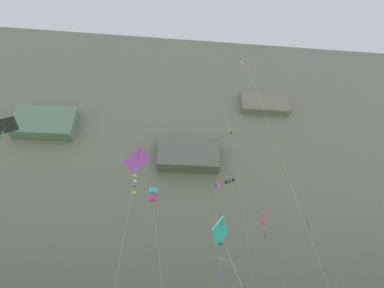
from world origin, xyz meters
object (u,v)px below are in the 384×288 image
at_px(kite_box_high_left, 153,195).
at_px(kite_banner_upper_right, 249,81).
at_px(kite_diamond_mid_right, 137,163).
at_px(kite_delta_high_center, 234,140).
at_px(kite_banner_front_field, 224,190).
at_px(kite_diamond_mid_left, 221,234).
at_px(kite_banner_upper_left, 310,228).
at_px(kite_diamond_high_right, 4,128).
at_px(kite_diamond_low_right, 263,222).

distance_m(kite_box_high_left, kite_banner_upper_right, 17.63).
height_order(kite_diamond_mid_right, kite_delta_high_center, kite_delta_high_center).
height_order(kite_diamond_mid_right, kite_banner_front_field, kite_banner_front_field).
relative_size(kite_diamond_mid_right, kite_diamond_mid_left, 1.69).
distance_m(kite_banner_upper_left, kite_diamond_high_right, 37.34).
xyz_separation_m(kite_banner_upper_left, kite_delta_high_center, (-9.29, -1.44, 12.32)).
xyz_separation_m(kite_diamond_low_right, kite_diamond_mid_right, (-14.98, -13.69, 0.12)).
relative_size(kite_banner_upper_left, kite_banner_front_field, 0.69).
distance_m(kite_diamond_high_right, kite_diamond_mid_left, 23.73).
relative_size(kite_banner_upper_left, kite_diamond_high_right, 0.70).
distance_m(kite_banner_front_field, kite_diamond_mid_left, 21.81).
relative_size(kite_diamond_low_right, kite_box_high_left, 1.21).
distance_m(kite_diamond_mid_right, kite_banner_upper_right, 17.10).
relative_size(kite_diamond_high_right, kite_banner_upper_right, 0.68).
height_order(kite_banner_upper_left, kite_diamond_low_right, kite_diamond_low_right).
xyz_separation_m(kite_banner_front_field, kite_delta_high_center, (1.32, -3.34, 6.48)).
bearing_deg(kite_delta_high_center, kite_banner_upper_right, -92.25).
distance_m(kite_box_high_left, kite_banner_front_field, 18.45).
distance_m(kite_diamond_low_right, kite_banner_front_field, 7.46).
distance_m(kite_box_high_left, kite_diamond_mid_left, 7.75).
bearing_deg(kite_delta_high_center, kite_diamond_high_right, -158.37).
distance_m(kite_diamond_low_right, kite_delta_high_center, 12.35).
bearing_deg(kite_delta_high_center, kite_diamond_low_right, 12.79).
relative_size(kite_diamond_mid_left, kite_banner_upper_right, 0.30).
bearing_deg(kite_banner_upper_right, kite_delta_high_center, 87.75).
bearing_deg(kite_diamond_mid_left, kite_diamond_high_right, 167.91).
relative_size(kite_diamond_high_right, kite_diamond_mid_left, 2.22).
height_order(kite_banner_upper_left, kite_diamond_high_right, kite_diamond_high_right).
height_order(kite_diamond_high_right, kite_delta_high_center, kite_delta_high_center).
xyz_separation_m(kite_box_high_left, kite_banner_upper_right, (10.09, -0.45, 14.45)).
bearing_deg(kite_diamond_mid_right, kite_diamond_low_right, 42.42).
bearing_deg(kite_banner_upper_left, kite_delta_high_center, -171.22).
bearing_deg(kite_delta_high_center, kite_box_high_left, -134.14).
xyz_separation_m(kite_banner_upper_left, kite_diamond_mid_right, (-21.32, -14.45, 0.46)).
distance_m(kite_banner_upper_right, kite_delta_high_center, 11.33).
bearing_deg(kite_diamond_mid_left, kite_banner_upper_left, 47.57).
relative_size(kite_diamond_low_right, kite_diamond_high_right, 0.76).
bearing_deg(kite_diamond_low_right, kite_box_high_left, -139.49).
height_order(kite_diamond_high_right, kite_banner_front_field, kite_banner_front_field).
bearing_deg(kite_banner_front_field, kite_diamond_high_right, -150.99).
height_order(kite_diamond_low_right, kite_diamond_mid_right, kite_diamond_mid_right).
relative_size(kite_banner_front_field, kite_delta_high_center, 0.75).
relative_size(kite_diamond_mid_left, kite_delta_high_center, 0.33).
bearing_deg(kite_diamond_mid_right, kite_diamond_mid_left, -13.30).
relative_size(kite_diamond_high_right, kite_delta_high_center, 0.74).
bearing_deg(kite_banner_front_field, kite_diamond_low_right, -31.93).
bearing_deg(kite_banner_front_field, kite_box_high_left, -122.98).
distance_m(kite_box_high_left, kite_delta_high_center, 20.50).
bearing_deg(kite_diamond_high_right, kite_diamond_mid_right, -11.49).
bearing_deg(kite_diamond_low_right, kite_diamond_high_right, -159.23).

